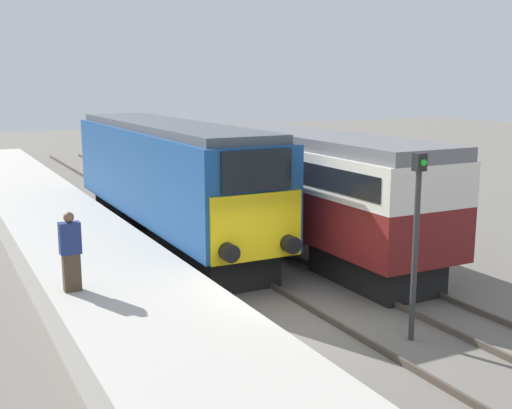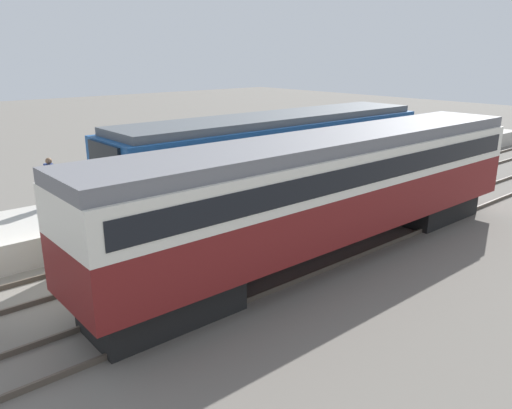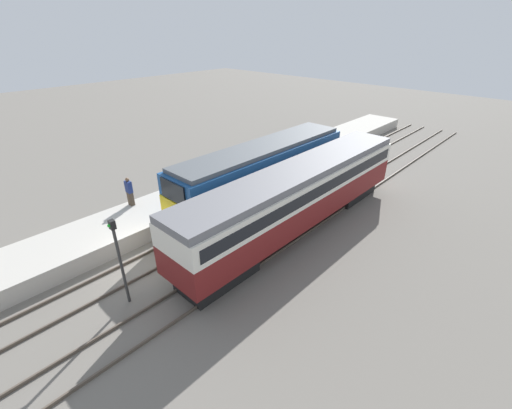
# 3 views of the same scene
# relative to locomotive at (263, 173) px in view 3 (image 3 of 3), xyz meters

# --- Properties ---
(ground_plane) EXTENTS (120.00, 120.00, 0.00)m
(ground_plane) POSITION_rel_locomotive_xyz_m (0.00, -8.44, -2.23)
(ground_plane) COLOR slate
(platform_left) EXTENTS (3.50, 50.00, 0.93)m
(platform_left) POSITION_rel_locomotive_xyz_m (-3.30, -0.44, -1.77)
(platform_left) COLOR #B7B2A8
(platform_left) RESTS_ON ground_plane
(rails_near_track) EXTENTS (1.51, 60.00, 0.14)m
(rails_near_track) POSITION_rel_locomotive_xyz_m (0.00, -3.44, -2.16)
(rails_near_track) COLOR #4C4238
(rails_near_track) RESTS_ON ground_plane
(rails_far_track) EXTENTS (1.50, 60.00, 0.14)m
(rails_far_track) POSITION_rel_locomotive_xyz_m (3.40, -3.44, -2.16)
(rails_far_track) COLOR #4C4238
(rails_far_track) RESTS_ON ground_plane
(locomotive) EXTENTS (2.70, 13.39, 4.04)m
(locomotive) POSITION_rel_locomotive_xyz_m (0.00, 0.00, 0.00)
(locomotive) COLOR black
(locomotive) RESTS_ON ground_plane
(passenger_carriage) EXTENTS (2.75, 16.24, 3.82)m
(passenger_carriage) POSITION_rel_locomotive_xyz_m (3.40, -0.88, 0.08)
(passenger_carriage) COLOR black
(passenger_carriage) RESTS_ON ground_plane
(person_on_platform) EXTENTS (0.44, 0.26, 1.73)m
(person_on_platform) POSITION_rel_locomotive_xyz_m (-4.51, -6.55, -0.44)
(person_on_platform) COLOR #473828
(person_on_platform) RESTS_ON platform_left
(signal_post) EXTENTS (0.24, 0.28, 3.96)m
(signal_post) POSITION_rel_locomotive_xyz_m (1.70, -10.29, 0.12)
(signal_post) COLOR #333333
(signal_post) RESTS_ON ground_plane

